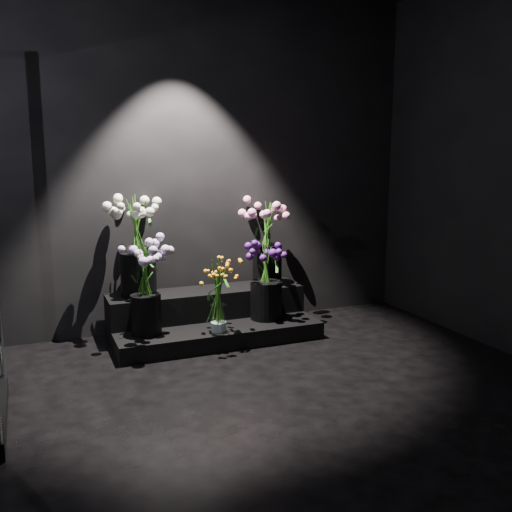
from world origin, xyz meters
TOP-DOWN VIEW (x-y plane):
  - floor at (0.00, 0.00)m, footprint 4.00×4.00m
  - wall_back at (0.00, 2.00)m, footprint 4.00×0.00m
  - display_riser at (0.09, 1.68)m, footprint 1.61×0.72m
  - bouquet_orange_bells at (0.05, 1.35)m, footprint 0.25×0.25m
  - bouquet_lilac at (-0.47, 1.49)m, footprint 0.44×0.44m
  - bouquet_purple at (0.52, 1.52)m, footprint 0.38×0.38m
  - bouquet_cream_roses at (-0.45, 1.81)m, footprint 0.46×0.46m
  - bouquet_pink_roses at (0.63, 1.76)m, footprint 0.46×0.46m

SIDE VIEW (x-z plane):
  - floor at x=0.00m, z-range 0.00..0.00m
  - display_riser at x=0.09m, z-range -0.03..0.33m
  - bouquet_orange_bells at x=0.05m, z-range 0.14..0.69m
  - bouquet_purple at x=0.52m, z-range 0.16..0.80m
  - bouquet_lilac at x=-0.47m, z-range 0.19..0.91m
  - bouquet_pink_roses at x=0.63m, z-range 0.42..1.12m
  - bouquet_cream_roses at x=-0.45m, z-range 0.41..1.19m
  - wall_back at x=0.00m, z-range -0.60..3.40m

